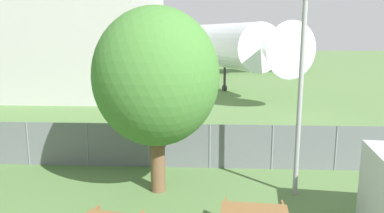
# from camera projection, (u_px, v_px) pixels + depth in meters

# --- Properties ---
(hangar_building) EXTENTS (27.07, 19.11, 16.83)m
(hangar_building) POSITION_uv_depth(u_px,v_px,m) (16.00, 12.00, 36.97)
(hangar_building) COLOR #B2B2AD
(hangar_building) RESTS_ON ground
(perimeter_fence) EXTENTS (56.07, 0.07, 1.86)m
(perimeter_fence) POSITION_uv_depth(u_px,v_px,m) (210.00, 146.00, 15.32)
(perimeter_fence) COLOR slate
(perimeter_fence) RESTS_ON ground
(airplane) EXTENTS (35.95, 43.64, 12.50)m
(airplane) POSITION_uv_depth(u_px,v_px,m) (182.00, 43.00, 46.82)
(airplane) COLOR white
(airplane) RESTS_ON ground
(tree_behind_benches) EXTENTS (4.24, 4.24, 6.39)m
(tree_behind_benches) POSITION_uv_depth(u_px,v_px,m) (156.00, 77.00, 12.50)
(tree_behind_benches) COLOR brown
(tree_behind_benches) RESTS_ON ground
(light_mast) EXTENTS (0.44, 0.44, 7.03)m
(light_mast) POSITION_uv_depth(u_px,v_px,m) (302.00, 69.00, 12.13)
(light_mast) COLOR #99999E
(light_mast) RESTS_ON ground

